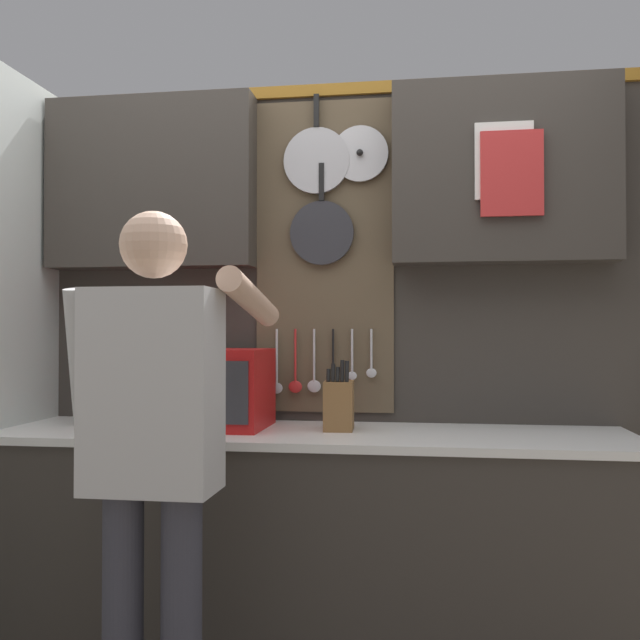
{
  "coord_description": "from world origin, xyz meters",
  "views": [
    {
      "loc": [
        0.43,
        -2.68,
        1.27
      ],
      "look_at": [
        0.0,
        0.21,
        1.32
      ],
      "focal_mm": 40.0,
      "sensor_mm": 36.0,
      "label": 1
    }
  ],
  "objects_px": {
    "utensil_crock": "(88,407)",
    "microwave": "(201,388)",
    "knife_block": "(339,405)",
    "person": "(154,434)"
  },
  "relations": [
    {
      "from": "microwave",
      "to": "utensil_crock",
      "type": "height_order",
      "value": "microwave"
    },
    {
      "from": "knife_block",
      "to": "microwave",
      "type": "bearing_deg",
      "value": -179.93
    },
    {
      "from": "microwave",
      "to": "knife_block",
      "type": "height_order",
      "value": "microwave"
    },
    {
      "from": "utensil_crock",
      "to": "microwave",
      "type": "bearing_deg",
      "value": -0.24
    },
    {
      "from": "knife_block",
      "to": "person",
      "type": "distance_m",
      "value": 0.84
    },
    {
      "from": "knife_block",
      "to": "utensil_crock",
      "type": "height_order",
      "value": "utensil_crock"
    },
    {
      "from": "utensil_crock",
      "to": "person",
      "type": "bearing_deg",
      "value": -51.49
    },
    {
      "from": "microwave",
      "to": "person",
      "type": "distance_m",
      "value": 0.71
    },
    {
      "from": "person",
      "to": "knife_block",
      "type": "bearing_deg",
      "value": 56.45
    },
    {
      "from": "utensil_crock",
      "to": "knife_block",
      "type": "bearing_deg",
      "value": -0.08
    }
  ]
}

